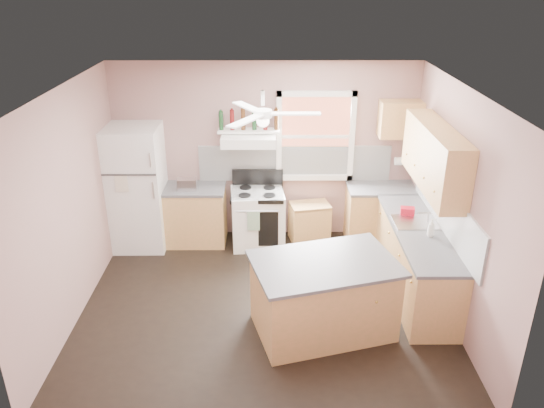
{
  "coord_description": "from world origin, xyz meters",
  "views": [
    {
      "loc": [
        0.08,
        -5.6,
        3.88
      ],
      "look_at": [
        0.1,
        0.3,
        1.25
      ],
      "focal_mm": 35.0,
      "sensor_mm": 36.0,
      "label": 1
    }
  ],
  "objects_px": {
    "refrigerator": "(137,188)",
    "toaster": "(187,184)",
    "cart": "(309,222)",
    "island": "(323,298)",
    "stove": "(258,218)"
  },
  "relations": [
    {
      "from": "refrigerator",
      "to": "stove",
      "type": "height_order",
      "value": "refrigerator"
    },
    {
      "from": "refrigerator",
      "to": "cart",
      "type": "distance_m",
      "value": 2.65
    },
    {
      "from": "toaster",
      "to": "island",
      "type": "distance_m",
      "value": 2.83
    },
    {
      "from": "stove",
      "to": "toaster",
      "type": "bearing_deg",
      "value": 176.14
    },
    {
      "from": "stove",
      "to": "island",
      "type": "xyz_separation_m",
      "value": [
        0.8,
        -2.12,
        0.0
      ]
    },
    {
      "from": "refrigerator",
      "to": "island",
      "type": "xyz_separation_m",
      "value": [
        2.57,
        -2.12,
        -0.5
      ]
    },
    {
      "from": "refrigerator",
      "to": "toaster",
      "type": "height_order",
      "value": "refrigerator"
    },
    {
      "from": "refrigerator",
      "to": "toaster",
      "type": "distance_m",
      "value": 0.75
    },
    {
      "from": "cart",
      "to": "toaster",
      "type": "bearing_deg",
      "value": 173.83
    },
    {
      "from": "refrigerator",
      "to": "island",
      "type": "height_order",
      "value": "refrigerator"
    },
    {
      "from": "cart",
      "to": "island",
      "type": "distance_m",
      "value": 2.26
    },
    {
      "from": "island",
      "to": "refrigerator",
      "type": "bearing_deg",
      "value": 124.75
    },
    {
      "from": "refrigerator",
      "to": "stove",
      "type": "xyz_separation_m",
      "value": [
        1.77,
        -0.0,
        -0.5
      ]
    },
    {
      "from": "toaster",
      "to": "island",
      "type": "bearing_deg",
      "value": -51.38
    },
    {
      "from": "toaster",
      "to": "refrigerator",
      "type": "bearing_deg",
      "value": 175.37
    }
  ]
}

